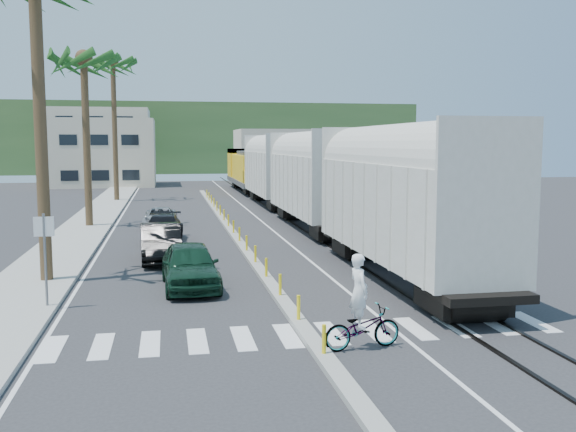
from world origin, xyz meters
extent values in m
plane|color=#28282B|center=(0.00, 0.00, 0.00)|extent=(140.00, 140.00, 0.00)
cube|color=gray|center=(-8.50, 25.00, 0.07)|extent=(3.00, 90.00, 0.15)
cube|color=black|center=(4.28, 28.00, 0.03)|extent=(0.12, 100.00, 0.06)
cube|color=black|center=(5.72, 28.00, 0.03)|extent=(0.12, 100.00, 0.06)
cube|color=gray|center=(0.00, 20.00, 0.07)|extent=(0.45, 60.00, 0.15)
cylinder|color=yellow|center=(0.00, -4.00, 0.50)|extent=(0.10, 0.10, 0.70)
cylinder|color=yellow|center=(0.00, -1.00, 0.50)|extent=(0.10, 0.10, 0.70)
cylinder|color=yellow|center=(0.00, 2.00, 0.50)|extent=(0.10, 0.10, 0.70)
cylinder|color=yellow|center=(0.00, 5.00, 0.50)|extent=(0.10, 0.10, 0.70)
cylinder|color=yellow|center=(0.00, 8.00, 0.50)|extent=(0.10, 0.10, 0.70)
cylinder|color=yellow|center=(0.00, 11.00, 0.50)|extent=(0.10, 0.10, 0.70)
cylinder|color=yellow|center=(0.00, 14.00, 0.50)|extent=(0.10, 0.10, 0.70)
cylinder|color=yellow|center=(0.00, 17.00, 0.50)|extent=(0.10, 0.10, 0.70)
cylinder|color=yellow|center=(0.00, 20.00, 0.50)|extent=(0.10, 0.10, 0.70)
cylinder|color=yellow|center=(0.00, 23.00, 0.50)|extent=(0.10, 0.10, 0.70)
cylinder|color=yellow|center=(0.00, 26.00, 0.50)|extent=(0.10, 0.10, 0.70)
cylinder|color=yellow|center=(0.00, 29.00, 0.50)|extent=(0.10, 0.10, 0.70)
cylinder|color=yellow|center=(0.00, 32.00, 0.50)|extent=(0.10, 0.10, 0.70)
cylinder|color=yellow|center=(0.00, 35.00, 0.50)|extent=(0.10, 0.10, 0.70)
cylinder|color=yellow|center=(0.00, 38.00, 0.50)|extent=(0.10, 0.10, 0.70)
cylinder|color=yellow|center=(0.00, 41.00, 0.50)|extent=(0.10, 0.10, 0.70)
cube|color=silver|center=(0.00, -2.00, 0.01)|extent=(14.00, 2.20, 0.01)
cube|color=silver|center=(-6.80, 25.00, 0.00)|extent=(0.12, 90.00, 0.01)
cube|color=silver|center=(2.50, 25.00, 0.00)|extent=(0.12, 90.00, 0.01)
cube|color=beige|center=(5.00, 4.08, 2.70)|extent=(3.00, 12.88, 3.40)
cylinder|color=beige|center=(5.00, 4.08, 4.40)|extent=(2.90, 12.58, 2.90)
cube|color=black|center=(5.00, 4.08, 0.50)|extent=(2.60, 12.88, 1.00)
cube|color=beige|center=(5.00, 19.08, 2.70)|extent=(3.00, 12.88, 3.40)
cylinder|color=beige|center=(5.00, 19.08, 4.40)|extent=(2.90, 12.58, 2.90)
cube|color=black|center=(5.00, 19.08, 0.50)|extent=(2.60, 12.88, 1.00)
cube|color=beige|center=(5.00, 34.08, 2.70)|extent=(3.00, 12.88, 3.40)
cylinder|color=beige|center=(5.00, 34.08, 4.40)|extent=(2.90, 12.58, 2.90)
cube|color=black|center=(5.00, 34.08, 0.50)|extent=(2.60, 12.88, 1.00)
cube|color=#4C4C4F|center=(5.00, 50.08, 1.05)|extent=(3.00, 17.00, 0.50)
cube|color=gold|center=(5.00, 49.08, 2.60)|extent=(2.70, 12.24, 2.60)
cube|color=gold|center=(5.00, 55.86, 2.90)|extent=(3.00, 3.74, 3.20)
cube|color=black|center=(5.00, 50.08, 0.45)|extent=(2.60, 13.60, 0.90)
cylinder|color=brown|center=(-8.00, 6.00, 5.50)|extent=(0.44, 0.44, 11.00)
cylinder|color=brown|center=(-8.30, 22.00, 5.00)|extent=(0.44, 0.44, 10.00)
sphere|color=#164817|center=(-8.30, 22.00, 10.15)|extent=(3.20, 3.20, 3.20)
cylinder|color=brown|center=(-8.00, 40.00, 6.00)|extent=(0.44, 0.44, 12.00)
sphere|color=#164817|center=(-8.00, 40.00, 12.15)|extent=(3.20, 3.20, 3.20)
cylinder|color=slate|center=(-7.30, 2.00, 1.50)|extent=(0.08, 0.08, 3.00)
cube|color=silver|center=(-7.30, 2.00, 2.60)|extent=(0.60, 0.04, 0.60)
cube|color=beige|center=(-11.00, 62.00, 4.00)|extent=(12.00, 10.00, 8.00)
cube|color=beige|center=(-13.00, 78.00, 5.00)|extent=(14.00, 12.00, 10.00)
cube|color=beige|center=(12.00, 70.00, 3.50)|extent=(12.00, 10.00, 7.00)
cube|color=#385628|center=(0.00, 100.00, 6.00)|extent=(80.00, 20.00, 12.00)
imported|color=#10301F|center=(-2.85, 4.30, 0.81)|extent=(2.31, 4.91, 1.62)
imported|color=black|center=(-3.92, 9.93, 0.80)|extent=(2.15, 5.01, 1.60)
imported|color=black|center=(-3.84, 15.30, 0.70)|extent=(2.55, 5.07, 1.40)
imported|color=#ADAFB2|center=(-4.03, 21.38, 0.60)|extent=(2.23, 4.41, 1.20)
imported|color=#9EA0A5|center=(1.13, -3.40, 0.54)|extent=(1.37, 2.28, 1.07)
imported|color=white|center=(1.03, -3.40, 1.49)|extent=(0.83, 0.67, 1.87)
camera|label=1|loc=(-3.58, -18.36, 5.12)|focal=40.00mm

